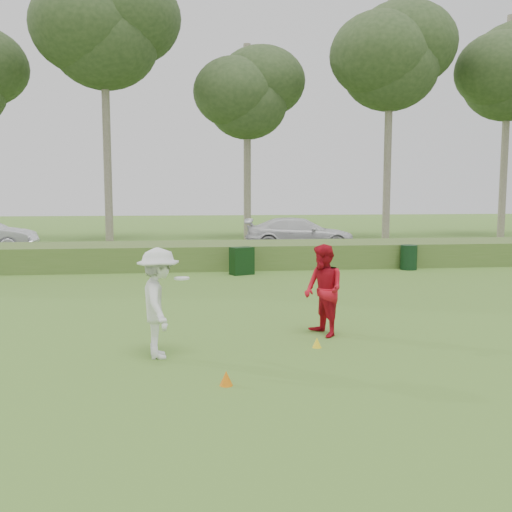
{
  "coord_description": "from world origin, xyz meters",
  "views": [
    {
      "loc": [
        -1.71,
        -9.88,
        2.89
      ],
      "look_at": [
        0.0,
        4.0,
        1.3
      ],
      "focal_mm": 40.0,
      "sensor_mm": 36.0,
      "label": 1
    }
  ],
  "objects": [
    {
      "name": "utility_cabinet",
      "position": [
        0.21,
        9.75,
        0.48
      ],
      "size": [
        0.89,
        0.74,
        0.96
      ],
      "primitive_type": "cube",
      "rotation": [
        0.0,
        0.0,
        0.4
      ],
      "color": "black",
      "rests_on": "ground"
    },
    {
      "name": "park_road",
      "position": [
        0.0,
        17.0,
        0.03
      ],
      "size": [
        80.0,
        6.0,
        0.06
      ],
      "primitive_type": "cube",
      "color": "#2D2D2D",
      "rests_on": "ground"
    },
    {
      "name": "car_right",
      "position": [
        3.8,
        17.26,
        0.84
      ],
      "size": [
        5.63,
        2.97,
        1.56
      ],
      "primitive_type": "imported",
      "rotation": [
        0.0,
        0.0,
        1.42
      ],
      "color": "silver",
      "rests_on": "park_road"
    },
    {
      "name": "cone_orange",
      "position": [
        -1.15,
        -1.64,
        0.11
      ],
      "size": [
        0.2,
        0.2,
        0.22
      ],
      "primitive_type": "cone",
      "color": "orange",
      "rests_on": "ground"
    },
    {
      "name": "player_red",
      "position": [
        1.0,
        1.09,
        0.92
      ],
      "size": [
        0.94,
        1.07,
        1.84
      ],
      "primitive_type": "imported",
      "rotation": [
        0.0,
        0.0,
        -1.26
      ],
      "color": "red",
      "rests_on": "ground"
    },
    {
      "name": "tree_3",
      "position": [
        -6.0,
        23.0,
        11.6
      ],
      "size": [
        7.8,
        7.8,
        15.5
      ],
      "color": "gray",
      "rests_on": "ground"
    },
    {
      "name": "tree_5",
      "position": [
        10.0,
        22.5,
        10.47
      ],
      "size": [
        7.28,
        7.28,
        14.0
      ],
      "color": "gray",
      "rests_on": "ground"
    },
    {
      "name": "trash_bin",
      "position": [
        6.48,
        10.25,
        0.46
      ],
      "size": [
        0.8,
        0.8,
        0.92
      ],
      "primitive_type": "cylinder",
      "rotation": [
        0.0,
        0.0,
        -0.4
      ],
      "color": "black",
      "rests_on": "ground"
    },
    {
      "name": "tree_4",
      "position": [
        2.0,
        24.5,
        8.59
      ],
      "size": [
        6.24,
        6.24,
        11.5
      ],
      "color": "gray",
      "rests_on": "ground"
    },
    {
      "name": "player_white",
      "position": [
        -2.2,
        -0.02,
        0.96
      ],
      "size": [
        0.97,
        1.32,
        1.92
      ],
      "rotation": [
        0.0,
        0.0,
        1.7
      ],
      "color": "white",
      "rests_on": "ground"
    },
    {
      "name": "tree_6",
      "position": [
        18.0,
        23.8,
        10.1
      ],
      "size": [
        7.02,
        7.02,
        13.5
      ],
      "color": "gray",
      "rests_on": "ground"
    },
    {
      "name": "ground",
      "position": [
        0.0,
        0.0,
        0.0
      ],
      "size": [
        120.0,
        120.0,
        0.0
      ],
      "primitive_type": "plane",
      "color": "#447426",
      "rests_on": "ground"
    },
    {
      "name": "cone_yellow",
      "position": [
        0.67,
        0.23,
        0.1
      ],
      "size": [
        0.17,
        0.17,
        0.19
      ],
      "primitive_type": "cone",
      "color": "yellow",
      "rests_on": "ground"
    },
    {
      "name": "reed_strip",
      "position": [
        0.0,
        12.0,
        0.45
      ],
      "size": [
        80.0,
        3.0,
        0.9
      ],
      "primitive_type": "cube",
      "color": "#47692A",
      "rests_on": "ground"
    }
  ]
}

